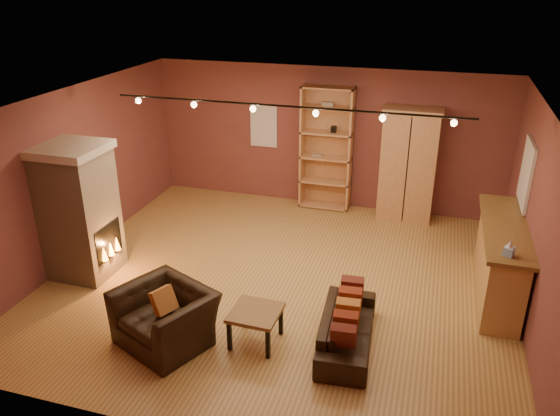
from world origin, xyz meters
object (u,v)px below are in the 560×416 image
(armoire, at_px, (408,165))
(armchair, at_px, (164,309))
(bar_counter, at_px, (500,260))
(loveseat, at_px, (347,322))
(coffee_table, at_px, (256,316))
(bookcase, at_px, (327,147))
(fireplace, at_px, (80,211))

(armoire, height_order, armchair, armoire)
(bar_counter, relative_size, loveseat, 1.42)
(coffee_table, bearing_deg, bar_counter, 34.48)
(bookcase, height_order, armoire, bookcase)
(armoire, bearing_deg, loveseat, -94.95)
(loveseat, bearing_deg, armoire, -8.98)
(fireplace, bearing_deg, bar_counter, 10.45)
(bookcase, relative_size, loveseat, 1.48)
(fireplace, xyz_separation_m, armchair, (2.06, -1.28, -0.56))
(loveseat, bearing_deg, bookcase, 11.66)
(armoire, bearing_deg, bar_counter, -57.36)
(bar_counter, bearing_deg, coffee_table, -145.52)
(bookcase, bearing_deg, fireplace, -129.69)
(fireplace, xyz_separation_m, loveseat, (4.32, -0.67, -0.72))
(fireplace, xyz_separation_m, bar_counter, (6.24, 1.15, -0.49))
(bar_counter, height_order, armchair, bar_counter)
(armoire, distance_m, armchair, 5.55)
(loveseat, distance_m, armchair, 2.35)
(fireplace, relative_size, loveseat, 1.28)
(fireplace, distance_m, armchair, 2.49)
(bar_counter, bearing_deg, bookcase, 140.82)
(armchair, relative_size, coffee_table, 2.11)
(loveseat, bearing_deg, armchair, 100.90)
(bookcase, distance_m, armoire, 1.62)
(loveseat, xyz_separation_m, armchair, (-2.26, -0.60, 0.16))
(bar_counter, height_order, coffee_table, bar_counter)
(fireplace, bearing_deg, bookcase, 50.31)
(fireplace, height_order, armoire, armoire)
(fireplace, height_order, bookcase, bookcase)
(loveseat, relative_size, coffee_table, 2.59)
(fireplace, relative_size, armoire, 0.97)
(armchair, bearing_deg, armoire, 85.66)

